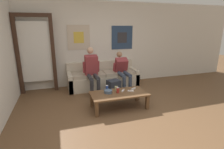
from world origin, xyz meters
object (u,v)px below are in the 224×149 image
object	(u,v)px
person_seated_teen	(122,70)
game_controller_near_left	(131,91)
coffee_table	(119,95)
game_controller_near_right	(123,91)
drink_can_red	(118,90)
couch	(103,78)
pillar_candle	(116,88)
person_seated_adult	(92,69)
game_controller_far_center	(133,89)
ceramic_bowl	(108,91)
drink_can_blue	(107,88)
backpack	(114,88)

from	to	relation	value
person_seated_teen	game_controller_near_left	bearing A→B (deg)	-101.00
coffee_table	game_controller_near_right	bearing A→B (deg)	34.00
drink_can_red	game_controller_near_left	size ratio (longest dim) A/B	0.87
couch	pillar_candle	size ratio (longest dim) A/B	18.35
game_controller_near_right	person_seated_adult	bearing A→B (deg)	117.25
coffee_table	person_seated_teen	distance (m)	1.27
couch	coffee_table	world-z (taller)	couch
game_controller_near_right	game_controller_far_center	bearing A→B (deg)	7.39
ceramic_bowl	drink_can_blue	xyz separation A→B (m)	(0.02, 0.17, 0.02)
coffee_table	game_controller_far_center	bearing A→B (deg)	16.76
backpack	game_controller_far_center	size ratio (longest dim) A/B	3.03
drink_can_blue	game_controller_near_right	distance (m)	0.38
game_controller_far_center	coffee_table	bearing A→B (deg)	-163.24
couch	game_controller_near_right	xyz separation A→B (m)	(0.11, -1.42, 0.10)
person_seated_adult	person_seated_teen	xyz separation A→B (m)	(0.90, 0.02, -0.08)
person_seated_teen	game_controller_near_left	xyz separation A→B (m)	(-0.22, -1.12, -0.23)
couch	drink_can_blue	size ratio (longest dim) A/B	17.07
coffee_table	person_seated_adult	xyz separation A→B (m)	(-0.39, 1.11, 0.37)
person_seated_teen	ceramic_bowl	bearing A→B (deg)	-125.31
ceramic_bowl	game_controller_near_left	xyz separation A→B (m)	(0.53, -0.07, -0.03)
drink_can_red	game_controller_far_center	xyz separation A→B (m)	(0.43, 0.10, -0.05)
ceramic_bowl	drink_can_red	distance (m)	0.22
drink_can_blue	backpack	bearing A→B (deg)	54.70
ceramic_bowl	drink_can_red	world-z (taller)	drink_can_red
backpack	game_controller_near_right	distance (m)	0.64
couch	pillar_candle	world-z (taller)	couch
backpack	game_controller_near_left	bearing A→B (deg)	-75.34
couch	pillar_candle	xyz separation A→B (m)	(-0.03, -1.34, 0.14)
pillar_candle	drink_can_red	xyz separation A→B (m)	(-0.01, -0.15, 0.01)
game_controller_near_right	drink_can_red	bearing A→B (deg)	-157.00
couch	person_seated_teen	distance (m)	0.70
coffee_table	drink_can_red	size ratio (longest dim) A/B	10.33
drink_can_red	game_controller_far_center	world-z (taller)	drink_can_red
backpack	game_controller_far_center	xyz separation A→B (m)	(0.30, -0.58, 0.16)
coffee_table	pillar_candle	bearing A→B (deg)	93.62
coffee_table	drink_can_blue	world-z (taller)	drink_can_blue
ceramic_bowl	person_seated_adult	bearing A→B (deg)	98.78
person_seated_teen	pillar_candle	bearing A→B (deg)	-118.37
person_seated_adult	ceramic_bowl	world-z (taller)	person_seated_adult
pillar_candle	game_controller_near_left	size ratio (longest dim) A/B	0.81
ceramic_bowl	game_controller_far_center	bearing A→B (deg)	4.08
drink_can_red	game_controller_near_right	bearing A→B (deg)	23.00
drink_can_blue	game_controller_near_left	xyz separation A→B (m)	(0.51, -0.24, -0.05)
pillar_candle	drink_can_red	world-z (taller)	drink_can_red
person_seated_teen	drink_can_blue	world-z (taller)	person_seated_teen
pillar_candle	game_controller_far_center	bearing A→B (deg)	-5.91
game_controller_near_left	person_seated_teen	bearing A→B (deg)	79.00
person_seated_adult	drink_can_red	xyz separation A→B (m)	(0.37, -1.08, -0.26)
coffee_table	person_seated_adult	distance (m)	1.23
backpack	pillar_candle	size ratio (longest dim) A/B	3.78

